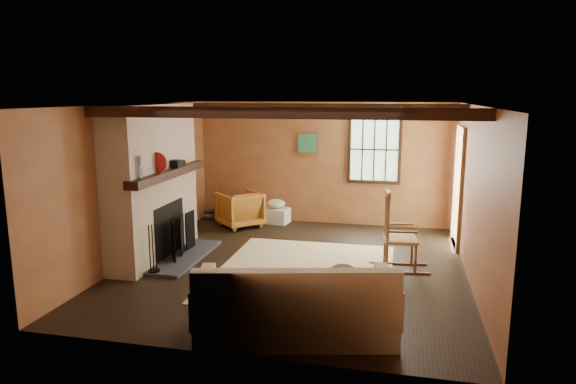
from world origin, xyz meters
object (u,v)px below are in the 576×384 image
(rocking_chair, at_px, (397,236))
(sofa, at_px, (296,309))
(fireplace, at_px, (154,188))
(laundry_basket, at_px, (276,216))
(armchair, at_px, (240,209))

(rocking_chair, distance_m, sofa, 2.63)
(rocking_chair, height_order, sofa, rocking_chair)
(fireplace, relative_size, rocking_chair, 2.01)
(fireplace, relative_size, laundry_basket, 4.80)
(rocking_chair, bearing_deg, laundry_basket, 39.92)
(rocking_chair, relative_size, laundry_basket, 2.38)
(rocking_chair, distance_m, armchair, 3.55)
(fireplace, height_order, armchair, fireplace)
(sofa, xyz_separation_m, armchair, (-2.01, 4.28, 0.04))
(fireplace, height_order, laundry_basket, fireplace)
(armchair, bearing_deg, rocking_chair, 102.78)
(sofa, bearing_deg, fireplace, 128.20)
(laundry_basket, bearing_deg, fireplace, -117.94)
(armchair, bearing_deg, sofa, 69.59)
(fireplace, xyz_separation_m, sofa, (2.72, -2.20, -0.80))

